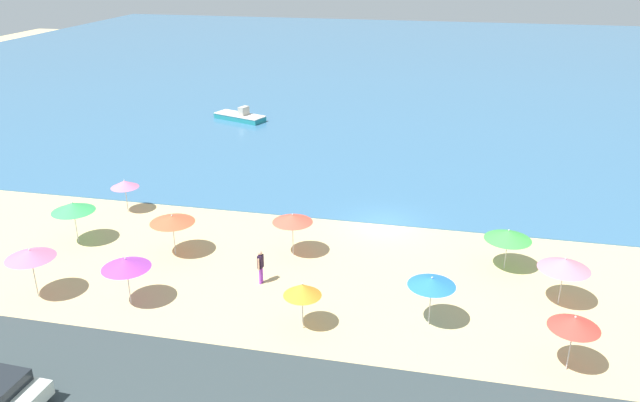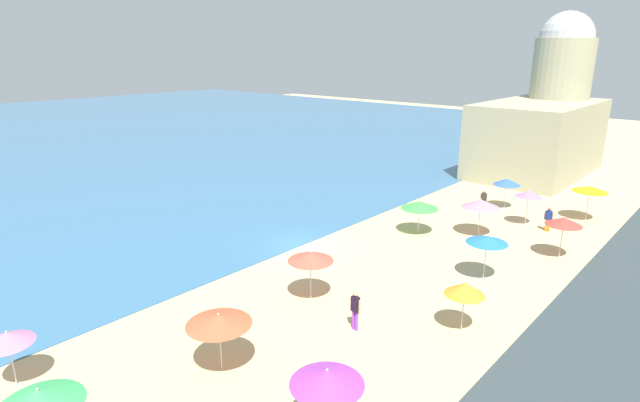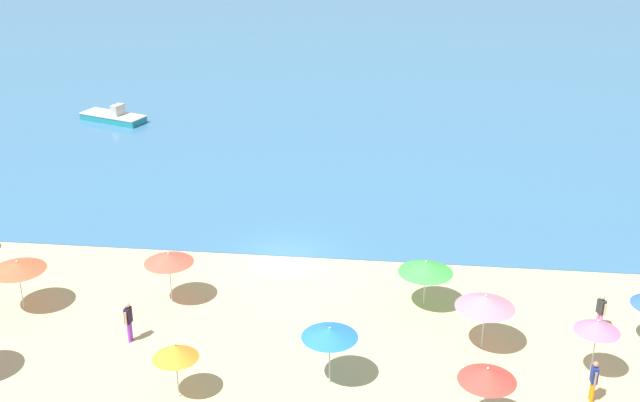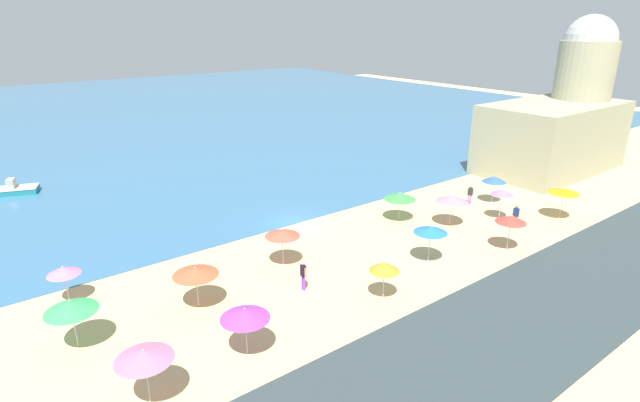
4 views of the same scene
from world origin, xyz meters
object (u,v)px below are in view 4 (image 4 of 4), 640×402
(beach_umbrella_4, at_px, (71,306))
(beach_umbrella_9, at_px, (494,179))
(bather_2, at_px, (303,274))
(harbor_fortress, at_px, (563,119))
(beach_umbrella_1, at_px, (452,198))
(beach_umbrella_2, at_px, (282,233))
(skiff_nearshore, at_px, (6,191))
(beach_umbrella_0, at_px, (384,266))
(beach_umbrella_12, at_px, (63,271))
(bather_1, at_px, (470,193))
(beach_umbrella_11, at_px, (511,219))
(beach_umbrella_6, at_px, (431,230))
(bather_0, at_px, (516,214))
(beach_umbrella_5, at_px, (564,191))
(beach_umbrella_8, at_px, (502,192))
(beach_umbrella_3, at_px, (195,272))
(beach_umbrella_13, at_px, (245,314))
(beach_umbrella_7, at_px, (400,196))
(beach_umbrella_10, at_px, (144,355))

(beach_umbrella_4, relative_size, beach_umbrella_9, 1.07)
(bather_2, bearing_deg, harbor_fortress, 7.38)
(beach_umbrella_1, height_order, beach_umbrella_2, beach_umbrella_1)
(skiff_nearshore, bearing_deg, beach_umbrella_0, -66.43)
(beach_umbrella_2, xyz_separation_m, beach_umbrella_12, (-11.93, 3.55, -0.31))
(bather_1, bearing_deg, beach_umbrella_9, -26.00)
(beach_umbrella_2, height_order, harbor_fortress, harbor_fortress)
(beach_umbrella_11, distance_m, bather_1, 9.07)
(beach_umbrella_1, relative_size, beach_umbrella_6, 1.01)
(beach_umbrella_0, relative_size, skiff_nearshore, 0.41)
(beach_umbrella_1, bearing_deg, bather_0, -39.58)
(beach_umbrella_6, xyz_separation_m, beach_umbrella_11, (5.64, -2.08, 0.02))
(beach_umbrella_12, bearing_deg, beach_umbrella_5, -16.82)
(beach_umbrella_11, bearing_deg, beach_umbrella_9, 40.74)
(beach_umbrella_0, bearing_deg, beach_umbrella_2, 108.10)
(bather_0, bearing_deg, beach_umbrella_8, 79.90)
(beach_umbrella_3, xyz_separation_m, bather_2, (5.61, -2.01, -1.11))
(beach_umbrella_9, height_order, bather_0, beach_umbrella_9)
(beach_umbrella_13, relative_size, skiff_nearshore, 0.44)
(beach_umbrella_7, distance_m, beach_umbrella_10, 23.79)
(beach_umbrella_0, relative_size, harbor_fortress, 0.15)
(beach_umbrella_3, relative_size, beach_umbrella_6, 0.99)
(beach_umbrella_9, height_order, beach_umbrella_10, beach_umbrella_10)
(beach_umbrella_5, distance_m, bather_0, 4.59)
(beach_umbrella_8, height_order, beach_umbrella_12, beach_umbrella_8)
(beach_umbrella_13, relative_size, bather_0, 1.46)
(beach_umbrella_4, distance_m, beach_umbrella_6, 20.69)
(beach_umbrella_6, bearing_deg, beach_umbrella_3, 164.32)
(beach_umbrella_1, distance_m, beach_umbrella_7, 3.89)
(beach_umbrella_9, height_order, bather_2, beach_umbrella_9)
(beach_umbrella_3, distance_m, beach_umbrella_13, 5.22)
(beach_umbrella_1, distance_m, beach_umbrella_6, 6.73)
(harbor_fortress, bearing_deg, beach_umbrella_4, -177.00)
(beach_umbrella_0, bearing_deg, bather_0, 5.53)
(beach_umbrella_7, bearing_deg, harbor_fortress, 1.14)
(beach_umbrella_6, xyz_separation_m, beach_umbrella_7, (3.63, 6.19, -0.24))
(bather_2, bearing_deg, beach_umbrella_7, 19.15)
(beach_umbrella_12, bearing_deg, beach_umbrella_1, -12.69)
(beach_umbrella_2, xyz_separation_m, beach_umbrella_3, (-6.42, -1.34, -0.07))
(beach_umbrella_9, distance_m, beach_umbrella_11, 9.59)
(beach_umbrella_4, bearing_deg, harbor_fortress, 3.00)
(beach_umbrella_8, bearing_deg, beach_umbrella_4, 175.05)
(beach_umbrella_3, height_order, beach_umbrella_6, beach_umbrella_6)
(beach_umbrella_5, distance_m, beach_umbrella_11, 8.34)
(beach_umbrella_12, bearing_deg, beach_umbrella_13, -61.05)
(beach_umbrella_11, bearing_deg, beach_umbrella_7, 103.67)
(beach_umbrella_3, distance_m, beach_umbrella_8, 24.31)
(beach_umbrella_0, height_order, bather_1, beach_umbrella_0)
(beach_umbrella_1, bearing_deg, beach_umbrella_4, 177.69)
(beach_umbrella_7, height_order, beach_umbrella_13, beach_umbrella_13)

